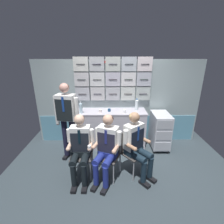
{
  "coord_description": "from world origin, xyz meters",
  "views": [
    {
      "loc": [
        -0.22,
        -2.66,
        2.28
      ],
      "look_at": [
        -0.17,
        0.46,
        1.15
      ],
      "focal_mm": 26.08,
      "sensor_mm": 36.0,
      "label": 1
    }
  ],
  "objects_px": {
    "water_bottle_clear": "(81,108)",
    "service_trolley": "(160,130)",
    "crew_member_left": "(80,146)",
    "paper_cup_tan": "(125,111)",
    "folding_chair_right": "(130,147)",
    "crew_member_right": "(137,142)",
    "crew_member_center": "(107,146)",
    "folding_chair_center": "(110,150)",
    "folding_chair_left": "(82,149)",
    "crew_member_standing": "(67,116)"
  },
  "relations": [
    {
      "from": "folding_chair_left",
      "to": "folding_chair_center",
      "type": "relative_size",
      "value": 1.0
    },
    {
      "from": "folding_chair_center",
      "to": "folding_chair_right",
      "type": "xyz_separation_m",
      "value": [
        0.4,
        0.08,
        0.0
      ]
    },
    {
      "from": "crew_member_standing",
      "to": "water_bottle_clear",
      "type": "xyz_separation_m",
      "value": [
        0.23,
        0.4,
        0.04
      ]
    },
    {
      "from": "crew_member_center",
      "to": "crew_member_right",
      "type": "relative_size",
      "value": 0.99
    },
    {
      "from": "crew_member_left",
      "to": "paper_cup_tan",
      "type": "bearing_deg",
      "value": 49.69
    },
    {
      "from": "water_bottle_clear",
      "to": "service_trolley",
      "type": "bearing_deg",
      "value": -0.06
    },
    {
      "from": "service_trolley",
      "to": "folding_chair_left",
      "type": "relative_size",
      "value": 1.07
    },
    {
      "from": "folding_chair_left",
      "to": "water_bottle_clear",
      "type": "xyz_separation_m",
      "value": [
        -0.14,
        0.89,
        0.55
      ]
    },
    {
      "from": "folding_chair_left",
      "to": "water_bottle_clear",
      "type": "relative_size",
      "value": 3.14
    },
    {
      "from": "folding_chair_right",
      "to": "water_bottle_clear",
      "type": "distance_m",
      "value": 1.48
    },
    {
      "from": "crew_member_left",
      "to": "paper_cup_tan",
      "type": "distance_m",
      "value": 1.41
    },
    {
      "from": "crew_member_left",
      "to": "crew_member_center",
      "type": "distance_m",
      "value": 0.48
    },
    {
      "from": "service_trolley",
      "to": "crew_member_left",
      "type": "xyz_separation_m",
      "value": [
        -1.78,
        -1.05,
        0.21
      ]
    },
    {
      "from": "service_trolley",
      "to": "crew_member_center",
      "type": "height_order",
      "value": "crew_member_center"
    },
    {
      "from": "folding_chair_center",
      "to": "folding_chair_left",
      "type": "bearing_deg",
      "value": 175.98
    },
    {
      "from": "folding_chair_left",
      "to": "crew_member_standing",
      "type": "bearing_deg",
      "value": 127.22
    },
    {
      "from": "folding_chair_left",
      "to": "paper_cup_tan",
      "type": "bearing_deg",
      "value": 45.02
    },
    {
      "from": "crew_member_left",
      "to": "folding_chair_center",
      "type": "relative_size",
      "value": 1.49
    },
    {
      "from": "service_trolley",
      "to": "water_bottle_clear",
      "type": "xyz_separation_m",
      "value": [
        -1.92,
        0.0,
        0.59
      ]
    },
    {
      "from": "crew_member_center",
      "to": "crew_member_right",
      "type": "height_order",
      "value": "crew_member_right"
    },
    {
      "from": "crew_member_standing",
      "to": "water_bottle_clear",
      "type": "height_order",
      "value": "crew_member_standing"
    },
    {
      "from": "crew_member_right",
      "to": "paper_cup_tan",
      "type": "distance_m",
      "value": 1.02
    },
    {
      "from": "folding_chair_left",
      "to": "folding_chair_right",
      "type": "xyz_separation_m",
      "value": [
        0.94,
        0.04,
        0.0
      ]
    },
    {
      "from": "crew_member_right",
      "to": "folding_chair_right",
      "type": "bearing_deg",
      "value": 129.52
    },
    {
      "from": "crew_member_center",
      "to": "folding_chair_right",
      "type": "height_order",
      "value": "crew_member_center"
    },
    {
      "from": "crew_member_standing",
      "to": "crew_member_right",
      "type": "bearing_deg",
      "value": -22.04
    },
    {
      "from": "service_trolley",
      "to": "crew_member_left",
      "type": "relative_size",
      "value": 0.72
    },
    {
      "from": "folding_chair_right",
      "to": "crew_member_right",
      "type": "distance_m",
      "value": 0.25
    },
    {
      "from": "crew_member_left",
      "to": "crew_member_standing",
      "type": "distance_m",
      "value": 0.82
    },
    {
      "from": "folding_chair_center",
      "to": "crew_member_right",
      "type": "relative_size",
      "value": 0.66
    },
    {
      "from": "crew_member_center",
      "to": "crew_member_left",
      "type": "bearing_deg",
      "value": 177.0
    },
    {
      "from": "folding_chair_center",
      "to": "crew_member_standing",
      "type": "distance_m",
      "value": 1.17
    },
    {
      "from": "folding_chair_right",
      "to": "folding_chair_left",
      "type": "bearing_deg",
      "value": -177.51
    },
    {
      "from": "water_bottle_clear",
      "to": "paper_cup_tan",
      "type": "relative_size",
      "value": 3.5
    },
    {
      "from": "folding_chair_right",
      "to": "crew_member_standing",
      "type": "bearing_deg",
      "value": 161.11
    },
    {
      "from": "crew_member_left",
      "to": "water_bottle_clear",
      "type": "height_order",
      "value": "crew_member_left"
    },
    {
      "from": "crew_member_center",
      "to": "water_bottle_clear",
      "type": "relative_size",
      "value": 4.72
    },
    {
      "from": "crew_member_left",
      "to": "crew_member_center",
      "type": "xyz_separation_m",
      "value": [
        0.48,
        -0.03,
        0.01
      ]
    },
    {
      "from": "folding_chair_left",
      "to": "crew_member_right",
      "type": "distance_m",
      "value": 1.06
    },
    {
      "from": "crew_member_center",
      "to": "folding_chair_right",
      "type": "bearing_deg",
      "value": 26.3
    },
    {
      "from": "service_trolley",
      "to": "water_bottle_clear",
      "type": "distance_m",
      "value": 2.01
    },
    {
      "from": "crew_member_left",
      "to": "water_bottle_clear",
      "type": "xyz_separation_m",
      "value": [
        -0.14,
        1.05,
        0.37
      ]
    },
    {
      "from": "water_bottle_clear",
      "to": "paper_cup_tan",
      "type": "distance_m",
      "value": 1.03
    },
    {
      "from": "crew_member_center",
      "to": "folding_chair_right",
      "type": "relative_size",
      "value": 1.5
    },
    {
      "from": "folding_chair_left",
      "to": "crew_member_center",
      "type": "xyz_separation_m",
      "value": [
        0.48,
        -0.19,
        0.18
      ]
    },
    {
      "from": "crew_member_left",
      "to": "folding_chair_center",
      "type": "distance_m",
      "value": 0.58
    },
    {
      "from": "water_bottle_clear",
      "to": "folding_chair_center",
      "type": "bearing_deg",
      "value": -53.87
    },
    {
      "from": "service_trolley",
      "to": "paper_cup_tan",
      "type": "bearing_deg",
      "value": 179.79
    },
    {
      "from": "crew_member_right",
      "to": "paper_cup_tan",
      "type": "height_order",
      "value": "crew_member_right"
    },
    {
      "from": "crew_member_left",
      "to": "crew_member_standing",
      "type": "relative_size",
      "value": 0.74
    }
  ]
}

